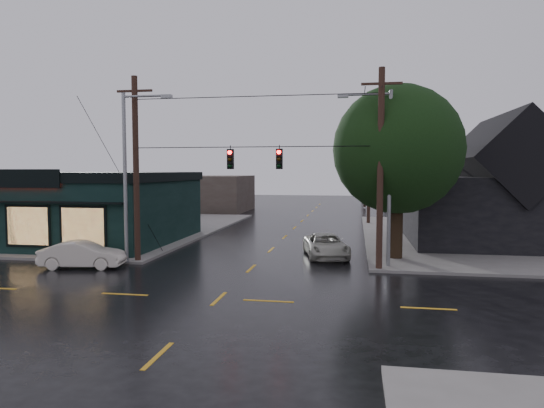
% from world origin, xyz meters
% --- Properties ---
extents(ground_plane, '(160.00, 160.00, 0.00)m').
position_xyz_m(ground_plane, '(0.00, 0.00, 0.00)').
color(ground_plane, black).
extents(sidewalk_nw, '(28.00, 28.00, 0.15)m').
position_xyz_m(sidewalk_nw, '(-20.00, 20.00, 0.07)').
color(sidewalk_nw, slate).
rests_on(sidewalk_nw, ground).
extents(pizza_shop, '(16.30, 12.34, 4.90)m').
position_xyz_m(pizza_shop, '(-15.00, 12.94, 2.56)').
color(pizza_shop, black).
rests_on(pizza_shop, ground).
extents(ne_building, '(12.60, 11.60, 8.75)m').
position_xyz_m(ne_building, '(15.00, 17.00, 4.47)').
color(ne_building, black).
rests_on(ne_building, ground).
extents(corner_tree, '(7.22, 7.22, 9.72)m').
position_xyz_m(corner_tree, '(7.59, 9.66, 6.24)').
color(corner_tree, black).
rests_on(corner_tree, ground).
extents(utility_pole_nw, '(2.00, 0.32, 10.15)m').
position_xyz_m(utility_pole_nw, '(-6.50, 6.50, 0.00)').
color(utility_pole_nw, '#301E15').
rests_on(utility_pole_nw, ground).
extents(utility_pole_ne, '(2.00, 0.32, 10.15)m').
position_xyz_m(utility_pole_ne, '(6.50, 6.50, 0.00)').
color(utility_pole_ne, '#301E15').
rests_on(utility_pole_ne, ground).
extents(utility_pole_far_a, '(2.00, 0.32, 9.65)m').
position_xyz_m(utility_pole_far_a, '(6.50, 28.00, 0.00)').
color(utility_pole_far_a, '#301E15').
rests_on(utility_pole_far_a, ground).
extents(utility_pole_far_b, '(2.00, 0.32, 9.15)m').
position_xyz_m(utility_pole_far_b, '(6.50, 48.00, 0.00)').
color(utility_pole_far_b, '#301E15').
rests_on(utility_pole_far_b, ground).
extents(utility_pole_far_c, '(2.00, 0.32, 9.15)m').
position_xyz_m(utility_pole_far_c, '(6.50, 68.00, 0.00)').
color(utility_pole_far_c, '#301E15').
rests_on(utility_pole_far_c, ground).
extents(span_signal_assembly, '(13.00, 0.48, 1.23)m').
position_xyz_m(span_signal_assembly, '(0.10, 6.50, 5.70)').
color(span_signal_assembly, black).
rests_on(span_signal_assembly, ground).
extents(streetlight_nw, '(5.40, 0.30, 9.15)m').
position_xyz_m(streetlight_nw, '(-6.80, 5.80, 0.00)').
color(streetlight_nw, gray).
rests_on(streetlight_nw, ground).
extents(streetlight_ne, '(5.40, 0.30, 9.15)m').
position_xyz_m(streetlight_ne, '(7.00, 7.20, 0.00)').
color(streetlight_ne, gray).
rests_on(streetlight_ne, ground).
extents(bg_building_west, '(12.00, 10.00, 4.40)m').
position_xyz_m(bg_building_west, '(-14.00, 40.00, 2.20)').
color(bg_building_west, '#3F322D').
rests_on(bg_building_west, ground).
extents(bg_building_east, '(14.00, 12.00, 5.60)m').
position_xyz_m(bg_building_east, '(16.00, 45.00, 2.80)').
color(bg_building_east, black).
rests_on(bg_building_east, ground).
extents(sedan_cream, '(4.43, 2.17, 1.40)m').
position_xyz_m(sedan_cream, '(-8.69, 4.64, 0.70)').
color(sedan_cream, beige).
rests_on(sedan_cream, ground).
extents(suv_silver, '(3.27, 5.28, 1.36)m').
position_xyz_m(suv_silver, '(3.62, 9.96, 0.68)').
color(suv_silver, '#AFAEA1').
rests_on(suv_silver, ground).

